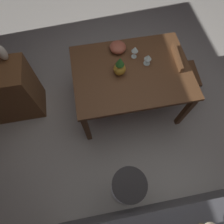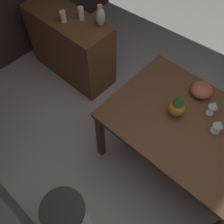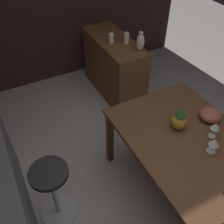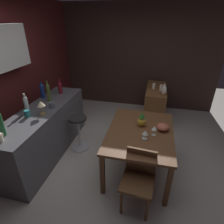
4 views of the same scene
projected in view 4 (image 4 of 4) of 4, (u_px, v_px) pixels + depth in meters
The scene contains 22 objects.
ground_plane at pixel (124, 166), 3.10m from camera, with size 9.00×9.00×0.00m, color #B7B2A8.
wall_side_right at pixel (131, 58), 4.76m from camera, with size 0.10×4.40×2.60m, color #33231E.
dining_table at pixel (140, 135), 2.78m from camera, with size 1.32×0.96×0.74m.
kitchen_counter at pixel (46, 132), 3.24m from camera, with size 2.10×0.60×0.90m, color #4C4C51.
sideboard_cabinet at pixel (155, 104), 4.34m from camera, with size 1.10×0.44×0.82m, color brown.
chair_near_window at pixel (138, 177), 2.30m from camera, with size 0.43×0.43×0.82m.
bar_stool at pixel (79, 132), 3.39m from camera, with size 0.34×0.34×0.67m.
wine_glass_left at pixel (154, 128), 2.59m from camera, with size 0.08×0.08×0.15m.
wine_glass_right at pixel (145, 133), 2.52m from camera, with size 0.08×0.08×0.13m.
pineapple_centerpiece at pixel (142, 120), 2.82m from camera, with size 0.13×0.13×0.24m.
fruit_bowl at pixel (163, 127), 2.74m from camera, with size 0.19×0.19×0.10m, color #9E4C38.
wine_bottle_ruby at pixel (60, 87), 3.59m from camera, with size 0.08×0.08×0.29m.
wine_bottle_clear at pixel (26, 103), 2.90m from camera, with size 0.07×0.07×0.30m.
wine_bottle_cobalt at pixel (42, 90), 3.39m from camera, with size 0.08×0.08×0.30m.
wine_bottle_olive at pixel (48, 92), 3.24m from camera, with size 0.06×0.06×0.38m.
wine_bottle_green at pixel (0, 123), 2.28m from camera, with size 0.08×0.08×0.38m.
cup_slate at pixel (52, 105), 3.05m from camera, with size 0.13×0.09×0.10m.
cup_teal at pixel (27, 113), 2.78m from camera, with size 0.11×0.08×0.10m.
counter_lamp at pixel (41, 105), 2.78m from camera, with size 0.12×0.12×0.23m.
pillar_candle_tall at pixel (154, 86), 4.09m from camera, with size 0.06×0.06×0.15m.
pillar_candle_short at pixel (161, 88), 3.96m from camera, with size 0.06×0.06×0.16m.
vase_ceramic_ivory at pixel (164, 90), 3.73m from camera, with size 0.10×0.10×0.23m.
Camera 4 is at (-2.30, -0.33, 2.27)m, focal length 29.16 mm.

